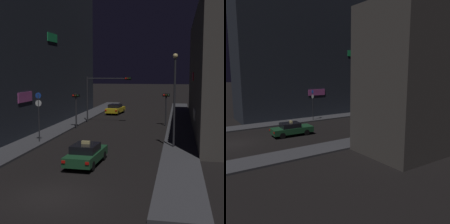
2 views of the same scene
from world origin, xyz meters
The scene contains 11 objects.
ground_plane centered at (0.00, 0.00, 0.00)m, with size 300.00×300.00×0.00m, color black.
sidewalk_left centered at (-6.28, 23.69, 0.08)m, with size 2.65×51.38×0.17m, color #424247.
sidewalk_right centered at (6.28, 23.69, 0.08)m, with size 2.65×51.38×0.17m, color #424247.
building_facade_left centered at (-10.62, 20.66, 10.63)m, with size 6.11×35.76×21.26m.
taxi centered at (0.20, 6.01, 0.74)m, with size 1.97×4.52×1.62m.
far_car centered at (-2.89, 33.03, 0.73)m, with size 2.26×4.61×1.42m.
traffic_light_overhead centered at (-2.64, 24.32, 4.05)m, with size 5.41×0.42×5.56m.
traffic_light_left_kerb centered at (-4.70, 19.71, 2.73)m, with size 0.80×0.42×3.82m.
traffic_light_right_kerb centered at (4.70, 23.39, 2.68)m, with size 0.80×0.42×3.74m.
sign_pole_left centered at (-5.52, 11.72, 2.67)m, with size 0.55×0.10×4.20m.
street_lamp_near_block centered at (5.77, 11.89, 4.57)m, with size 0.39×0.39×7.35m.
Camera 2 is at (24.37, -4.25, 6.87)m, focal length 38.98 mm.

